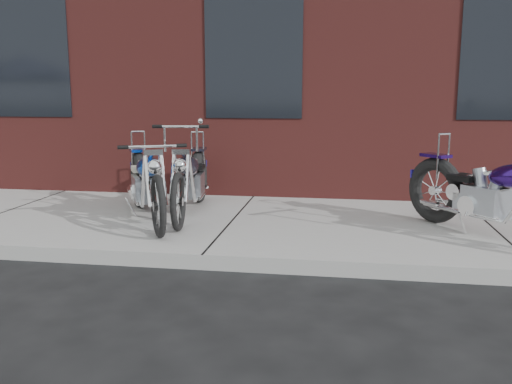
# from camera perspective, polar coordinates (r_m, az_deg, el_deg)

# --- Properties ---
(ground) EXTENTS (120.00, 120.00, 0.00)m
(ground) POSITION_cam_1_polar(r_m,az_deg,el_deg) (5.21, -5.68, -8.19)
(ground) COLOR black
(ground) RESTS_ON ground
(sidewalk) EXTENTS (22.00, 3.00, 0.15)m
(sidewalk) POSITION_cam_1_polar(r_m,az_deg,el_deg) (6.60, -2.39, -3.51)
(sidewalk) COLOR #A4A09A
(sidewalk) RESTS_ON ground
(chopper_purple) EXTENTS (1.61, 1.95, 1.36)m
(chopper_purple) POSITION_cam_1_polar(r_m,az_deg,el_deg) (6.19, 23.72, -0.46)
(chopper_purple) COLOR black
(chopper_purple) RESTS_ON sidewalk
(chopper_blue) EXTENTS (1.20, 2.12, 1.02)m
(chopper_blue) POSITION_cam_1_polar(r_m,az_deg,el_deg) (6.61, -11.43, 0.72)
(chopper_blue) COLOR black
(chopper_blue) RESTS_ON sidewalk
(chopper_third) EXTENTS (0.56, 2.27, 1.16)m
(chopper_third) POSITION_cam_1_polar(r_m,az_deg,el_deg) (6.83, -6.90, 1.07)
(chopper_third) COLOR black
(chopper_third) RESTS_ON sidewalk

